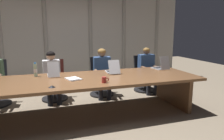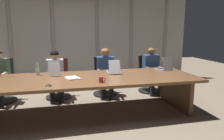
{
  "view_description": "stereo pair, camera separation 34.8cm",
  "coord_description": "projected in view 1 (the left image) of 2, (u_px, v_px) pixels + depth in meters",
  "views": [
    {
      "loc": [
        -0.73,
        -3.72,
        1.6
      ],
      "look_at": [
        0.53,
        0.13,
        0.83
      ],
      "focal_mm": 32.95,
      "sensor_mm": 36.0,
      "label": 1
    },
    {
      "loc": [
        -0.39,
        -3.82,
        1.6
      ],
      "look_at": [
        0.53,
        0.13,
        0.83
      ],
      "focal_mm": 32.95,
      "sensor_mm": 36.0,
      "label": 2
    }
  ],
  "objects": [
    {
      "name": "ground_plane",
      "position": [
        88.0,
        114.0,
        4.0
      ],
      "size": [
        14.6,
        14.6,
        0.0
      ],
      "primitive_type": "plane",
      "color": "#7F705B"
    },
    {
      "name": "conference_table",
      "position": [
        88.0,
        85.0,
        3.89
      ],
      "size": [
        4.28,
        1.4,
        0.73
      ],
      "color": "brown",
      "rests_on": "ground_plane"
    },
    {
      "name": "curtain_backdrop",
      "position": [
        69.0,
        32.0,
        6.21
      ],
      "size": [
        7.3,
        0.17,
        3.12
      ],
      "color": "beige",
      "rests_on": "ground_plane"
    },
    {
      "name": "laptop_left_mid",
      "position": [
        53.0,
        73.0,
        4.03
      ],
      "size": [
        0.23,
        0.42,
        0.3
      ],
      "rotation": [
        0.0,
        0.0,
        1.6
      ],
      "color": "#BCBCC1",
      "rests_on": "conference_table"
    },
    {
      "name": "laptop_center",
      "position": [
        112.0,
        70.0,
        4.34
      ],
      "size": [
        0.26,
        0.46,
        0.29
      ],
      "rotation": [
        0.0,
        0.0,
        1.51
      ],
      "color": "#BCBCC1",
      "rests_on": "conference_table"
    },
    {
      "name": "laptop_right_mid",
      "position": [
        161.0,
        67.0,
        4.75
      ],
      "size": [
        0.29,
        0.43,
        0.31
      ],
      "rotation": [
        0.0,
        0.0,
        1.69
      ],
      "color": "#A8ADB7",
      "rests_on": "conference_table"
    },
    {
      "name": "office_chair_left_mid",
      "position": [
        55.0,
        84.0,
        4.86
      ],
      "size": [
        0.6,
        0.6,
        0.93
      ],
      "rotation": [
        0.0,
        0.0,
        -1.71
      ],
      "color": "#511E19",
      "rests_on": "ground_plane"
    },
    {
      "name": "office_chair_center",
      "position": [
        101.0,
        81.0,
        5.2
      ],
      "size": [
        0.6,
        0.6,
        0.95
      ],
      "rotation": [
        0.0,
        0.0,
        -1.49
      ],
      "color": "black",
      "rests_on": "ground_plane"
    },
    {
      "name": "office_chair_right_mid",
      "position": [
        144.0,
        77.0,
        5.57
      ],
      "size": [
        0.6,
        0.61,
        0.94
      ],
      "rotation": [
        0.0,
        0.0,
        -1.42
      ],
      "color": "black",
      "rests_on": "ground_plane"
    },
    {
      "name": "person_left_mid",
      "position": [
        52.0,
        73.0,
        4.64
      ],
      "size": [
        0.41,
        0.56,
        1.15
      ],
      "rotation": [
        0.0,
        0.0,
        -1.51
      ],
      "color": "silver",
      "rests_on": "ground_plane"
    },
    {
      "name": "person_center",
      "position": [
        102.0,
        69.0,
        5.0
      ],
      "size": [
        0.45,
        0.57,
        1.18
      ],
      "rotation": [
        0.0,
        0.0,
        -1.67
      ],
      "color": "#335184",
      "rests_on": "ground_plane"
    },
    {
      "name": "person_right_mid",
      "position": [
        148.0,
        67.0,
        5.37
      ],
      "size": [
        0.4,
        0.55,
        1.17
      ],
      "rotation": [
        0.0,
        0.0,
        -1.58
      ],
      "color": "#335184",
      "rests_on": "ground_plane"
    },
    {
      "name": "water_bottle_primary",
      "position": [
        35.0,
        70.0,
        3.98
      ],
      "size": [
        0.07,
        0.07,
        0.28
      ],
      "color": "#ADD1B2",
      "rests_on": "conference_table"
    },
    {
      "name": "coffee_mug_near",
      "position": [
        104.0,
        80.0,
        3.51
      ],
      "size": [
        0.13,
        0.08,
        0.1
      ],
      "color": "#B2332D",
      "rests_on": "conference_table"
    },
    {
      "name": "conference_mic_left_side",
      "position": [
        52.0,
        86.0,
        3.22
      ],
      "size": [
        0.11,
        0.11,
        0.03
      ],
      "primitive_type": "cone",
      "color": "black",
      "rests_on": "conference_table"
    },
    {
      "name": "spiral_notepad",
      "position": [
        73.0,
        79.0,
        3.77
      ],
      "size": [
        0.3,
        0.36,
        0.03
      ],
      "rotation": [
        0.0,
        0.0,
        0.33
      ],
      "color": "silver",
      "rests_on": "conference_table"
    }
  ]
}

